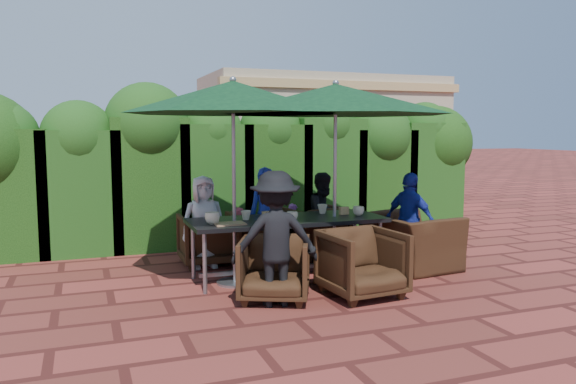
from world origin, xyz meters
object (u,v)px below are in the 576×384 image
object	(u,v)px
chair_far_left	(208,237)
umbrella_right	(336,100)
dining_table	(287,224)
chair_far_mid	(258,234)
umbrella_left	(233,98)
chair_near_right	(362,260)
chair_end_right	(412,232)
chair_far_right	(315,229)
chair_near_left	(274,266)

from	to	relation	value
chair_far_left	umbrella_right	bearing A→B (deg)	142.96
dining_table	chair_far_mid	size ratio (longest dim) A/B	3.20
umbrella_left	dining_table	bearing A→B (deg)	4.81
chair_near_right	chair_end_right	bearing A→B (deg)	31.81
umbrella_left	chair_far_right	world-z (taller)	umbrella_left
dining_table	umbrella_left	xyz separation A→B (m)	(-0.69, -0.06, 1.54)
dining_table	chair_near_right	size ratio (longest dim) A/B	2.97
chair_near_right	chair_end_right	distance (m)	1.54
chair_end_right	chair_far_right	bearing A→B (deg)	35.06
dining_table	chair_far_left	size ratio (longest dim) A/B	3.15
umbrella_right	chair_far_mid	distance (m)	2.24
chair_near_right	chair_end_right	xyz separation A→B (m)	(1.22, 0.93, 0.08)
umbrella_left	chair_far_mid	distance (m)	2.22
chair_far_left	chair_end_right	bearing A→B (deg)	156.34
umbrella_right	umbrella_left	bearing A→B (deg)	179.70
umbrella_right	chair_far_left	world-z (taller)	umbrella_right
umbrella_left	umbrella_right	world-z (taller)	same
chair_far_right	chair_near_right	size ratio (longest dim) A/B	1.00
chair_far_right	chair_near_right	bearing A→B (deg)	74.04
umbrella_left	umbrella_right	bearing A→B (deg)	-0.30
dining_table	umbrella_right	distance (m)	1.66
umbrella_left	chair_far_mid	bearing A→B (deg)	59.96
chair_far_right	chair_near_right	world-z (taller)	same
umbrella_left	chair_far_left	distance (m)	2.12
dining_table	chair_far_right	world-z (taller)	chair_far_right
umbrella_right	chair_near_right	bearing A→B (deg)	-96.54
chair_far_left	chair_near_right	xyz separation A→B (m)	(1.29, -2.06, 0.02)
chair_far_mid	chair_far_right	world-z (taller)	chair_far_right
umbrella_right	chair_far_mid	world-z (taller)	umbrella_right
umbrella_right	chair_far_left	xyz separation A→B (m)	(-1.40, 1.08, -1.83)
umbrella_left	chair_near_left	xyz separation A→B (m)	(0.24, -0.78, -1.83)
chair_far_right	chair_end_right	xyz separation A→B (m)	(0.95, -1.07, 0.08)
umbrella_right	chair_end_right	xyz separation A→B (m)	(1.11, -0.05, -1.73)
umbrella_left	umbrella_right	size ratio (longest dim) A/B	0.89
chair_near_left	dining_table	bearing A→B (deg)	85.72
chair_far_mid	chair_near_left	distance (m)	1.90
umbrella_left	chair_far_left	world-z (taller)	umbrella_left
umbrella_left	chair_far_mid	size ratio (longest dim) A/B	3.33
chair_far_left	chair_near_left	distance (m)	1.89
umbrella_right	chair_end_right	distance (m)	2.06
chair_far_mid	chair_near_left	bearing A→B (deg)	89.74
dining_table	umbrella_left	size ratio (longest dim) A/B	0.96
chair_far_mid	chair_near_right	world-z (taller)	chair_near_right
chair_far_left	chair_end_right	distance (m)	2.76
chair_far_left	chair_near_left	bearing A→B (deg)	100.62
umbrella_left	chair_far_left	size ratio (longest dim) A/B	3.28
chair_far_mid	chair_near_right	xyz separation A→B (m)	(0.57, -2.07, 0.03)
chair_far_mid	chair_far_right	bearing A→B (deg)	-172.97
chair_far_left	chair_far_right	world-z (taller)	chair_far_right
umbrella_right	chair_end_right	bearing A→B (deg)	-2.65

